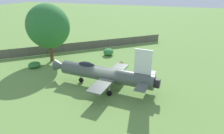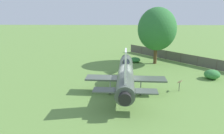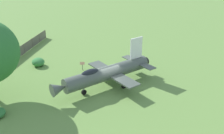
{
  "view_description": "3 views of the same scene",
  "coord_description": "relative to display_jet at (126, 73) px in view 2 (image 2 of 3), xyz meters",
  "views": [
    {
      "loc": [
        -7.57,
        18.59,
        10.96
      ],
      "look_at": [
        -0.35,
        -1.13,
        2.18
      ],
      "focal_mm": 31.35,
      "sensor_mm": 36.0,
      "label": 1
    },
    {
      "loc": [
        -19.58,
        1.0,
        8.12
      ],
      "look_at": [
        -0.39,
        1.41,
        2.65
      ],
      "focal_mm": 31.79,
      "sensor_mm": 36.0,
      "label": 2
    },
    {
      "loc": [
        15.61,
        19.38,
        13.62
      ],
      "look_at": [
        -0.2,
        0.43,
        2.54
      ],
      "focal_mm": 38.43,
      "sensor_mm": 36.0,
      "label": 3
    }
  ],
  "objects": [
    {
      "name": "ground_plane",
      "position": [
        -0.37,
        0.02,
        -1.76
      ],
      "size": [
        200.0,
        200.0,
        0.0
      ],
      "primitive_type": "plane",
      "color": "#668E42"
    },
    {
      "name": "display_jet",
      "position": [
        0.0,
        0.0,
        0.0
      ],
      "size": [
        13.06,
        8.16,
        5.14
      ],
      "rotation": [
        0.0,
        0.0,
        6.23
      ],
      "color": "#4C564C",
      "rests_on": "ground_plane"
    },
    {
      "name": "shade_tree",
      "position": [
        10.78,
        -5.16,
        3.65
      ],
      "size": [
        6.54,
        5.81,
        8.68
      ],
      "color": "brown",
      "rests_on": "ground_plane"
    },
    {
      "name": "perimeter_fence",
      "position": [
        8.29,
        -12.21,
        -0.92
      ],
      "size": [
        23.15,
        20.51,
        1.57
      ],
      "rotation": [
        0.0,
        0.0,
        7.01
      ],
      "color": "#4C4238",
      "rests_on": "ground_plane"
    },
    {
      "name": "shrub_near_fence",
      "position": [
        11.56,
        -2.06,
        -1.36
      ],
      "size": [
        1.64,
        1.77,
        0.79
      ],
      "color": "#2D7033",
      "rests_on": "ground_plane"
    },
    {
      "name": "shrub_by_tree",
      "position": [
        3.46,
        -10.79,
        -1.17
      ],
      "size": [
        1.69,
        1.89,
        1.16
      ],
      "color": "#387F3D",
      "rests_on": "ground_plane"
    },
    {
      "name": "info_plaque",
      "position": [
        -0.47,
        -5.6,
        -0.9
      ],
      "size": [
        0.72,
        0.66,
        1.14
      ],
      "color": "#333333",
      "rests_on": "ground_plane"
    }
  ]
}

